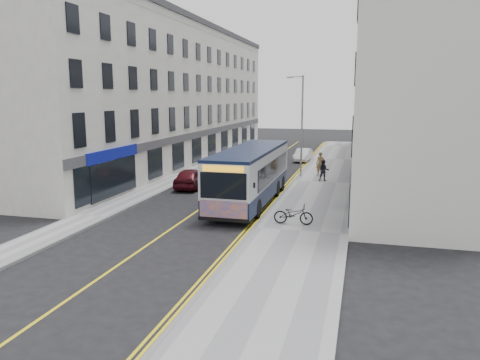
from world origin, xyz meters
The scene contains 17 objects.
ground centered at (0.00, 0.00, 0.00)m, with size 140.00×140.00×0.00m, color black.
pavement_east centered at (6.25, 12.00, 0.06)m, with size 4.50×64.00×0.12m, color #969699.
pavement_west centered at (-5.00, 12.00, 0.06)m, with size 2.00×64.00×0.12m, color #969699.
kerb_east centered at (4.00, 12.00, 0.07)m, with size 0.18×64.00×0.13m, color slate.
kerb_west centered at (-4.00, 12.00, 0.07)m, with size 0.18×64.00×0.13m, color slate.
road_centre_line centered at (0.00, 12.00, 0.00)m, with size 0.12×64.00×0.01m, color yellow.
road_dbl_yellow_inner centered at (3.55, 12.00, 0.00)m, with size 0.10×64.00×0.01m, color yellow.
road_dbl_yellow_outer centered at (3.75, 12.00, 0.00)m, with size 0.10×64.00×0.01m, color yellow.
terrace_east centered at (11.50, 21.00, 6.50)m, with size 6.00×46.00×13.00m, color silver.
terrace_west centered at (-9.00, 21.00, 6.50)m, with size 6.00×46.00×13.00m, color silver.
streetlamp centered at (4.17, 14.00, 4.38)m, with size 1.32×0.18×8.00m.
city_bus centered at (2.45, 4.36, 1.83)m, with size 2.68×11.49×3.34m.
bicycle centered at (5.74, -0.20, 0.63)m, with size 0.68×1.96×1.03m, color black.
pedestrian_near centered at (5.70, 14.82, 1.06)m, with size 0.69×0.45×1.89m, color olive.
pedestrian_far centered at (6.18, 12.41, 0.92)m, with size 0.77×0.60×1.59m, color black.
car_white centered at (3.20, 23.66, 0.62)m, with size 1.32×3.79×1.25m, color white.
car_maroon centered at (-2.77, 7.87, 0.72)m, with size 1.69×4.20×1.43m, color #430B12.
Camera 1 is at (8.93, -22.73, 6.44)m, focal length 35.00 mm.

